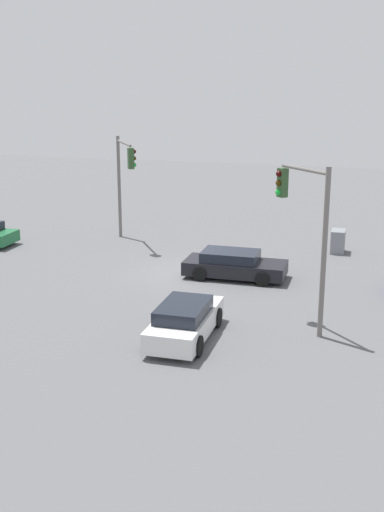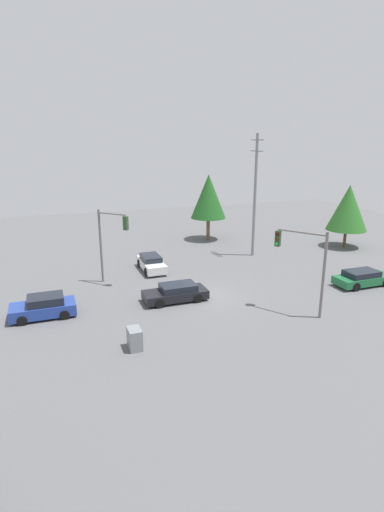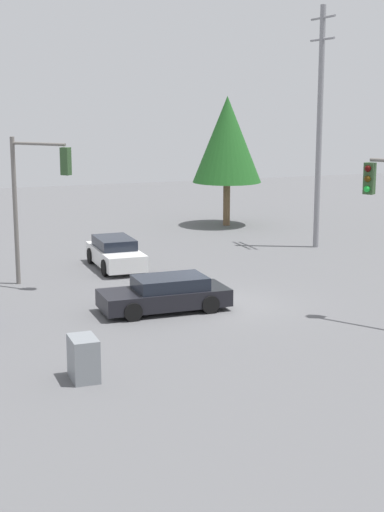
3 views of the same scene
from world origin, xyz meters
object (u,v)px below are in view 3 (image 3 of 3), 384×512
(sedan_dark, at_px, (166,294))
(sedan_white, at_px, (115,253))
(traffic_signal_cross, at_px, (36,187))
(electrical_cabinet, at_px, (84,358))

(sedan_dark, xyz_separation_m, sedan_white, (-7.42, 0.12, 0.06))
(sedan_dark, bearing_deg, traffic_signal_cross, 34.83)
(sedan_dark, bearing_deg, electrical_cabinet, 143.69)
(sedan_white, bearing_deg, electrical_cabinet, 71.69)
(sedan_white, distance_m, electrical_cabinet, 13.89)
(traffic_signal_cross, bearing_deg, electrical_cabinet, -46.93)
(sedan_dark, distance_m, traffic_signal_cross, 7.17)
(sedan_white, xyz_separation_m, electrical_cabinet, (13.19, -4.36, -0.07))
(sedan_dark, xyz_separation_m, traffic_signal_cross, (-5.19, -3.61, 3.40))
(sedan_white, distance_m, traffic_signal_cross, 5.48)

